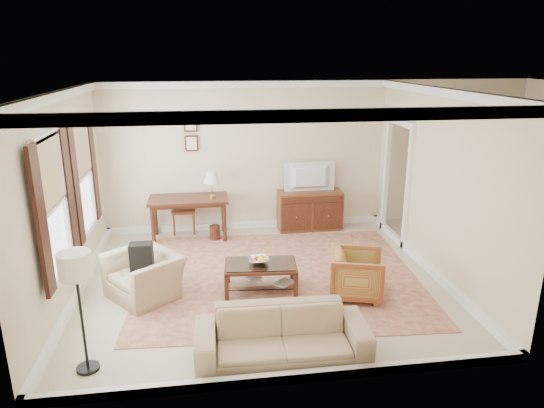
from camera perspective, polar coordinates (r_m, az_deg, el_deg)
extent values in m
cube|color=beige|center=(7.61, -1.18, -9.03)|extent=(5.50, 5.00, 0.01)
cube|color=white|center=(6.85, -1.33, 13.31)|extent=(5.50, 5.00, 0.01)
cube|color=beige|center=(9.51, -3.10, 5.55)|extent=(5.50, 0.01, 2.90)
cube|color=beige|center=(4.76, 2.43, -6.48)|extent=(5.50, 0.01, 2.90)
cube|color=beige|center=(7.31, -23.19, 0.59)|extent=(0.01, 5.00, 2.90)
cube|color=beige|center=(7.90, 18.98, 2.22)|extent=(0.01, 5.00, 2.90)
cube|color=beige|center=(10.00, 22.95, -3.91)|extent=(3.00, 2.70, 0.01)
cube|color=maroon|center=(7.77, 0.74, -8.42)|extent=(4.50, 3.92, 0.01)
cube|color=#472114|center=(9.19, -9.82, 0.56)|extent=(1.46, 0.73, 0.05)
cylinder|color=#472114|center=(9.09, -13.84, -2.54)|extent=(0.07, 0.07, 0.75)
cylinder|color=#472114|center=(9.04, -5.60, -2.21)|extent=(0.07, 0.07, 0.75)
cylinder|color=#472114|center=(9.63, -13.54, -1.41)|extent=(0.07, 0.07, 0.75)
cylinder|color=#472114|center=(9.59, -5.77, -1.09)|extent=(0.07, 0.07, 0.75)
cube|color=brown|center=(9.71, 4.45, -0.72)|extent=(1.26, 0.49, 0.78)
imported|color=black|center=(9.46, 4.59, 4.23)|extent=(0.95, 0.55, 0.12)
cube|color=#472114|center=(7.15, -1.34, -7.27)|extent=(1.09, 0.70, 0.04)
cube|color=silver|center=(7.13, -1.34, -7.02)|extent=(1.03, 0.63, 0.01)
cube|color=silver|center=(7.25, -1.33, -9.12)|extent=(1.01, 0.61, 0.02)
cube|color=#472114|center=(6.99, -5.35, -9.78)|extent=(0.06, 0.06, 0.40)
cube|color=#472114|center=(7.02, 2.84, -9.60)|extent=(0.06, 0.06, 0.40)
cube|color=#472114|center=(7.48, -5.22, -7.87)|extent=(0.06, 0.06, 0.40)
cube|color=#472114|center=(7.51, 2.39, -7.71)|extent=(0.06, 0.06, 0.40)
imported|color=silver|center=(7.13, -1.57, -6.54)|extent=(0.42, 0.42, 0.10)
imported|color=brown|center=(7.31, -3.18, -8.72)|extent=(0.27, 0.16, 0.38)
imported|color=brown|center=(7.24, 0.75, -8.98)|extent=(0.21, 0.22, 0.38)
imported|color=brown|center=(7.12, 9.96, -7.90)|extent=(0.86, 0.89, 0.75)
imported|color=tan|center=(7.23, -14.85, -7.36)|extent=(1.11, 1.17, 0.86)
cube|color=black|center=(7.13, -15.13, -5.61)|extent=(0.35, 0.39, 0.40)
imported|color=tan|center=(5.69, 1.20, -14.35)|extent=(1.99, 0.63, 0.77)
cylinder|color=black|center=(6.05, -20.81, -17.58)|extent=(0.25, 0.25, 0.04)
cylinder|color=black|center=(5.75, -21.44, -12.75)|extent=(0.03, 0.03, 1.18)
cylinder|color=silver|center=(5.46, -22.19, -6.68)|extent=(0.35, 0.35, 0.28)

